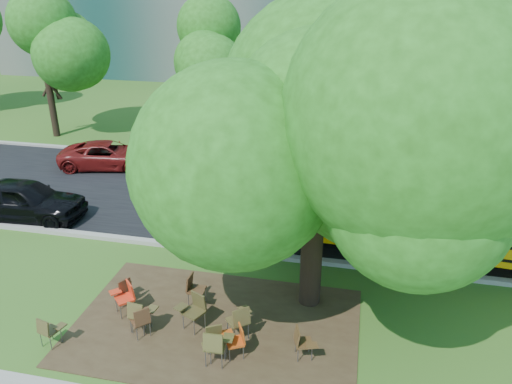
% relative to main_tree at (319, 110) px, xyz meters
% --- Properties ---
extents(ground, '(160.00, 160.00, 0.00)m').
position_rel_main_tree_xyz_m(ground, '(-3.15, -1.00, -5.24)').
color(ground, '#2B541A').
rests_on(ground, ground).
extents(dirt_patch, '(7.00, 4.50, 0.03)m').
position_rel_main_tree_xyz_m(dirt_patch, '(-2.15, -1.50, -5.23)').
color(dirt_patch, '#382819').
rests_on(dirt_patch, ground).
extents(asphalt_road, '(80.00, 8.00, 0.04)m').
position_rel_main_tree_xyz_m(asphalt_road, '(-3.15, 6.00, -5.22)').
color(asphalt_road, black).
rests_on(asphalt_road, ground).
extents(kerb_near, '(80.00, 0.25, 0.14)m').
position_rel_main_tree_xyz_m(kerb_near, '(-3.15, 2.00, -5.17)').
color(kerb_near, gray).
rests_on(kerb_near, ground).
extents(kerb_far, '(80.00, 0.25, 0.14)m').
position_rel_main_tree_xyz_m(kerb_far, '(-3.15, 10.10, -5.17)').
color(kerb_far, gray).
rests_on(kerb_far, ground).
extents(bg_tree_0, '(5.20, 5.20, 7.18)m').
position_rel_main_tree_xyz_m(bg_tree_0, '(-15.15, 12.00, -0.67)').
color(bg_tree_0, black).
rests_on(bg_tree_0, ground).
extents(bg_tree_2, '(4.80, 4.80, 6.62)m').
position_rel_main_tree_xyz_m(bg_tree_2, '(-8.15, 15.00, -1.03)').
color(bg_tree_2, black).
rests_on(bg_tree_2, ground).
extents(bg_tree_3, '(5.60, 5.60, 7.84)m').
position_rel_main_tree_xyz_m(bg_tree_3, '(4.85, 13.00, -0.21)').
color(bg_tree_3, black).
rests_on(bg_tree_3, ground).
extents(main_tree, '(7.20, 7.20, 8.85)m').
position_rel_main_tree_xyz_m(main_tree, '(0.00, 0.00, 0.00)').
color(main_tree, black).
rests_on(main_tree, ground).
extents(school_bus, '(13.47, 3.89, 3.25)m').
position_rel_main_tree_xyz_m(school_bus, '(5.24, 3.19, -3.36)').
color(school_bus, orange).
rests_on(school_bus, ground).
extents(chair_0, '(0.61, 0.48, 0.80)m').
position_rel_main_tree_xyz_m(chair_0, '(-5.73, -3.04, -4.75)').
color(chair_0, '#463D1E').
rests_on(chair_0, ground).
extents(chair_1, '(0.64, 0.54, 0.91)m').
position_rel_main_tree_xyz_m(chair_1, '(-3.87, -2.11, -4.68)').
color(chair_1, brown).
rests_on(chair_1, ground).
extents(chair_2, '(0.57, 0.72, 0.84)m').
position_rel_main_tree_xyz_m(chair_2, '(-3.75, -2.25, -4.72)').
color(chair_2, '#4B2D1A').
rests_on(chair_2, ground).
extents(chair_3, '(0.78, 0.62, 0.95)m').
position_rel_main_tree_xyz_m(chair_3, '(-2.64, -1.66, -4.65)').
color(chair_3, '#41391C').
rests_on(chair_3, ground).
extents(chair_4, '(0.62, 0.58, 0.95)m').
position_rel_main_tree_xyz_m(chair_4, '(-1.75, -2.80, -4.66)').
color(chair_4, '#4C4721').
rests_on(chair_4, ground).
extents(chair_5, '(0.55, 0.68, 0.82)m').
position_rel_main_tree_xyz_m(chair_5, '(-1.86, -2.59, -4.73)').
color(chair_5, '#4E4421').
rests_on(chair_5, ground).
extents(chair_6, '(0.66, 0.55, 0.82)m').
position_rel_main_tree_xyz_m(chair_6, '(-1.38, -2.41, -4.74)').
color(chair_6, '#B34513').
rests_on(chair_6, ground).
extents(chair_7, '(0.61, 0.55, 0.81)m').
position_rel_main_tree_xyz_m(chair_7, '(0.08, -2.19, -4.74)').
color(chair_7, '#51371D').
rests_on(chair_7, ground).
extents(chair_8, '(0.52, 0.66, 0.79)m').
position_rel_main_tree_xyz_m(chair_8, '(-4.76, -1.13, -4.75)').
color(chair_8, '#422617').
rests_on(chair_8, ground).
extents(chair_9, '(0.77, 0.61, 0.90)m').
position_rel_main_tree_xyz_m(chair_9, '(-4.53, -1.48, -4.69)').
color(chair_9, red).
rests_on(chair_9, ground).
extents(chair_10, '(0.52, 0.59, 0.90)m').
position_rel_main_tree_xyz_m(chair_10, '(-2.93, -0.79, -4.69)').
color(chair_10, '#492F1A').
rests_on(chair_10, ground).
extents(chair_11, '(0.65, 0.82, 0.96)m').
position_rel_main_tree_xyz_m(chair_11, '(-1.44, -1.84, -4.65)').
color(chair_11, '#504422').
rests_on(chair_11, ground).
extents(black_car, '(4.38, 1.98, 1.46)m').
position_rel_main_tree_xyz_m(black_car, '(-10.47, 2.80, -4.51)').
color(black_car, black).
rests_on(black_car, ground).
extents(bg_car_red, '(4.59, 2.83, 1.19)m').
position_rel_main_tree_xyz_m(bg_car_red, '(-10.03, 8.17, -4.65)').
color(bg_car_red, '#621110').
rests_on(bg_car_red, ground).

